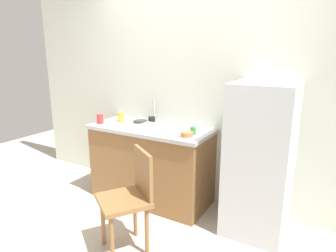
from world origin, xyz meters
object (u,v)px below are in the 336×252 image
Objects in this scene: terracotta_bowl at (187,134)px; cup_black at (152,121)px; chair at (130,196)px; cup_red at (100,119)px; cup_yellow at (121,117)px; hotplate at (140,121)px; refrigerator at (260,160)px; cup_green at (193,130)px; dish_tray at (153,127)px.

cup_black is (-0.56, 0.23, 0.02)m from terracotta_bowl.
chair is 1.23m from cup_red.
terracotta_bowl is at bearing -10.24° from cup_yellow.
cup_black is 0.86× the size of cup_red.
hotplate is at bearing 160.39° from terracotta_bowl.
refrigerator is 1.61× the size of chair.
cup_red is (-0.15, -0.20, 0.00)m from cup_yellow.
cup_yellow is at bearing 176.30° from cup_green.
chair is 1.08m from cup_black.
terracotta_bowl reaches higher than chair.
refrigerator is 1.14m from dish_tray.
dish_tray reaches higher than hotplate.
hotplate is 0.24m from cup_yellow.
terracotta_bowl is (-0.69, -0.15, 0.18)m from refrigerator.
terracotta_bowl is at bearing -98.26° from cup_green.
cup_black reaches higher than chair.
cup_green is (0.58, -0.12, -0.01)m from cup_black.
cup_black is at bearing 24.47° from cup_red.
hotplate is 2.18× the size of cup_green.
refrigerator is 0.73m from terracotta_bowl.
refrigerator is 1.27m from cup_black.
cup_green is (0.20, 0.80, 0.42)m from chair.
cup_yellow is at bearing -172.12° from cup_black.
cup_black is at bearing 126.89° from dish_tray.
refrigerator is 0.70m from cup_green.
terracotta_bowl is at bearing -167.69° from refrigerator.
refrigerator reaches higher than hotplate.
refrigerator reaches higher than cup_black.
terracotta_bowl is 1.58× the size of cup_green.
hotplate is at bearing 168.96° from cup_black.
dish_tray is at bearing -32.86° from hotplate.
refrigerator is 1.23m from chair.
terracotta_bowl is at bearing -8.74° from dish_tray.
cup_yellow is at bearing 168.51° from dish_tray.
cup_green is at bearing 6.64° from cup_red.
cup_black reaches higher than terracotta_bowl.
refrigerator reaches higher than cup_red.
cup_red is at bearing 178.54° from chair.
cup_yellow reaches higher than cup_black.
terracotta_bowl reaches higher than hotplate.
chair is at bearing -35.89° from cup_red.
dish_tray reaches higher than terracotta_bowl.
dish_tray is (-1.13, -0.08, 0.19)m from refrigerator.
hotplate is 0.78m from cup_green.
refrigerator is 1.67m from cup_yellow.
chair is 5.24× the size of hotplate.
cup_black is at bearing 176.30° from refrigerator.
cup_red is (-0.93, 0.67, 0.43)m from chair.
dish_tray is at bearing 171.26° from terracotta_bowl.
cup_green is 0.71× the size of cup_red.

